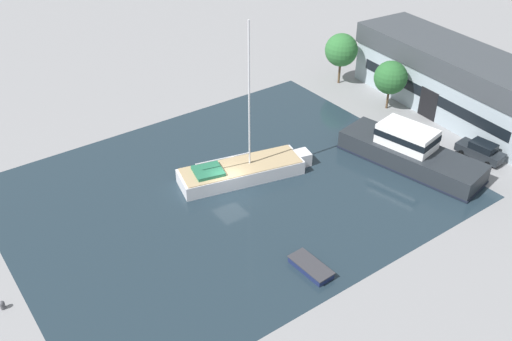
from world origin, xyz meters
name	(u,v)px	position (x,y,z in m)	size (l,w,h in m)	color
ground_plane	(230,190)	(0.00, 0.00, 0.00)	(440.00, 440.00, 0.00)	gray
water_canal	(230,190)	(0.00, 0.00, 0.00)	(29.45, 37.33, 0.01)	#1E2D38
warehouse_building	(455,80)	(1.36, 28.06, 3.48)	(25.18, 9.37, 6.87)	#99A8B2
quay_tree_near_building	(391,78)	(-2.94, 22.72, 3.64)	(3.59, 3.59, 5.44)	brown
quay_tree_by_water	(341,50)	(-10.91, 22.91, 4.14)	(3.83, 3.83, 6.06)	brown
parked_car	(481,150)	(9.49, 22.23, 0.85)	(4.57, 2.22, 1.71)	#1E2328
sailboat_moored	(243,170)	(-1.01, 2.06, 0.76)	(5.81, 12.61, 14.52)	silver
motor_cruiser	(409,152)	(6.19, 15.89, 1.36)	(14.16, 6.88, 3.72)	#23282D
small_dinghy	(311,267)	(11.79, -0.78, 0.29)	(3.58, 1.70, 0.56)	#19234C
mooring_bollard	(2,305)	(2.46, -20.06, 0.34)	(0.37, 0.37, 0.66)	#47474C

